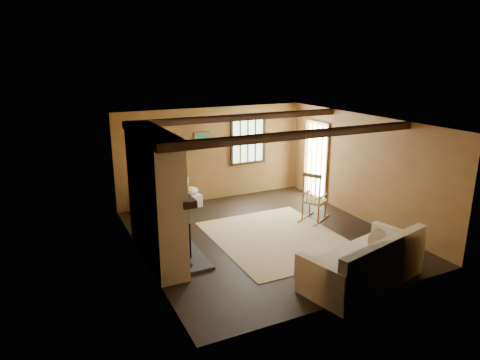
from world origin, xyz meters
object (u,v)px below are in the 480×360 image
rocking_chair (314,200)px  laundry_basket (190,201)px  sofa (365,266)px  armchair (166,200)px  fireplace (156,201)px

rocking_chair → laundry_basket: rocking_chair is taller
sofa → laundry_basket: sofa is taller
laundry_basket → sofa: bearing=-74.8°
sofa → armchair: 4.84m
fireplace → sofa: (2.78, -2.41, -0.79)m
sofa → laundry_basket: (-1.31, 4.84, -0.17)m
fireplace → rocking_chair: bearing=5.1°
rocking_chair → armchair: size_ratio=1.24×
fireplace → armchair: bearing=69.8°
sofa → armchair: (-2.05, 4.39, 0.10)m
laundry_basket → rocking_chair: bearing=-43.4°
rocking_chair → armchair: bearing=30.5°
fireplace → laundry_basket: 3.00m
sofa → laundry_basket: 5.02m
rocking_chair → sofa: rocking_chair is taller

